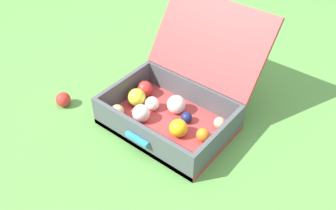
{
  "coord_description": "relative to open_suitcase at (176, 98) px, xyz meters",
  "views": [
    {
      "loc": [
        0.74,
        -0.95,
        1.11
      ],
      "look_at": [
        0.02,
        -0.04,
        0.12
      ],
      "focal_mm": 39.65,
      "sensor_mm": 36.0,
      "label": 1
    }
  ],
  "objects": [
    {
      "name": "stray_ball_on_grass",
      "position": [
        -0.45,
        -0.26,
        -0.07
      ],
      "size": [
        0.07,
        0.07,
        0.07
      ],
      "primitive_type": "sphere",
      "color": "red",
      "rests_on": "ground"
    },
    {
      "name": "ground_plane",
      "position": [
        -0.01,
        -0.03,
        -0.1
      ],
      "size": [
        16.0,
        16.0,
        0.0
      ],
      "primitive_type": "plane",
      "color": "#569342"
    },
    {
      "name": "open_suitcase",
      "position": [
        0.0,
        0.0,
        0.0
      ],
      "size": [
        0.53,
        0.61,
        0.44
      ],
      "color": "#B23838",
      "rests_on": "ground"
    }
  ]
}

